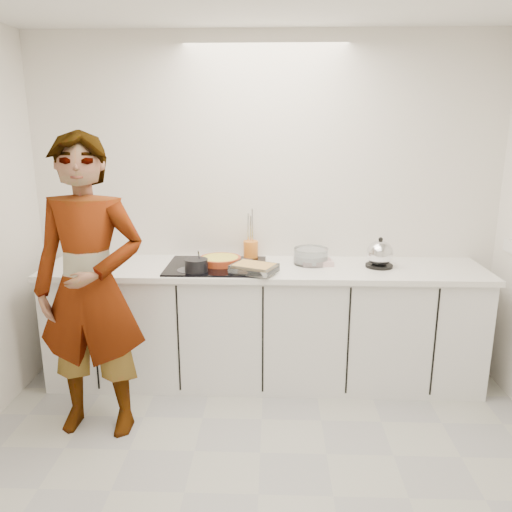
{
  "coord_description": "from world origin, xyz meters",
  "views": [
    {
      "loc": [
        0.07,
        -2.26,
        1.91
      ],
      "look_at": [
        -0.05,
        1.05,
        1.05
      ],
      "focal_mm": 35.0,
      "sensor_mm": 36.0,
      "label": 1
    }
  ],
  "objects_px": {
    "tart_dish": "(220,260)",
    "baking_dish": "(254,268)",
    "saucepan": "(196,265)",
    "kettle": "(380,255)",
    "utensil_crock": "(251,250)",
    "cook": "(90,289)",
    "mixing_bowl": "(311,257)",
    "hob": "(216,266)"
  },
  "relations": [
    {
      "from": "tart_dish",
      "to": "baking_dish",
      "type": "height_order",
      "value": "baking_dish"
    },
    {
      "from": "saucepan",
      "to": "kettle",
      "type": "bearing_deg",
      "value": 9.08
    },
    {
      "from": "utensil_crock",
      "to": "cook",
      "type": "relative_size",
      "value": 0.07
    },
    {
      "from": "kettle",
      "to": "tart_dish",
      "type": "bearing_deg",
      "value": 179.88
    },
    {
      "from": "saucepan",
      "to": "utensil_crock",
      "type": "relative_size",
      "value": 1.5
    },
    {
      "from": "tart_dish",
      "to": "mixing_bowl",
      "type": "bearing_deg",
      "value": 6.12
    },
    {
      "from": "baking_dish",
      "to": "mixing_bowl",
      "type": "relative_size",
      "value": 1.28
    },
    {
      "from": "hob",
      "to": "mixing_bowl",
      "type": "height_order",
      "value": "mixing_bowl"
    },
    {
      "from": "mixing_bowl",
      "to": "kettle",
      "type": "xyz_separation_m",
      "value": [
        0.5,
        -0.07,
        0.04
      ]
    },
    {
      "from": "hob",
      "to": "cook",
      "type": "height_order",
      "value": "cook"
    },
    {
      "from": "mixing_bowl",
      "to": "cook",
      "type": "xyz_separation_m",
      "value": [
        -1.4,
        -0.77,
        -0.02
      ]
    },
    {
      "from": "tart_dish",
      "to": "saucepan",
      "type": "relative_size",
      "value": 1.52
    },
    {
      "from": "tart_dish",
      "to": "cook",
      "type": "distance_m",
      "value": 1.01
    },
    {
      "from": "kettle",
      "to": "cook",
      "type": "distance_m",
      "value": 2.02
    },
    {
      "from": "hob",
      "to": "baking_dish",
      "type": "xyz_separation_m",
      "value": [
        0.29,
        -0.17,
        0.04
      ]
    },
    {
      "from": "saucepan",
      "to": "cook",
      "type": "distance_m",
      "value": 0.76
    },
    {
      "from": "saucepan",
      "to": "tart_dish",
      "type": "bearing_deg",
      "value": 55.68
    },
    {
      "from": "tart_dish",
      "to": "mixing_bowl",
      "type": "xyz_separation_m",
      "value": [
        0.68,
        0.07,
        0.01
      ]
    },
    {
      "from": "cook",
      "to": "kettle",
      "type": "bearing_deg",
      "value": 21.84
    },
    {
      "from": "mixing_bowl",
      "to": "saucepan",
      "type": "bearing_deg",
      "value": -160.82
    },
    {
      "from": "baking_dish",
      "to": "kettle",
      "type": "relative_size",
      "value": 1.59
    },
    {
      "from": "mixing_bowl",
      "to": "kettle",
      "type": "distance_m",
      "value": 0.5
    },
    {
      "from": "kettle",
      "to": "utensil_crock",
      "type": "distance_m",
      "value": 0.98
    },
    {
      "from": "tart_dish",
      "to": "baking_dish",
      "type": "xyz_separation_m",
      "value": [
        0.26,
        -0.22,
        0.0
      ]
    },
    {
      "from": "saucepan",
      "to": "mixing_bowl",
      "type": "xyz_separation_m",
      "value": [
        0.82,
        0.29,
        -0.0
      ]
    },
    {
      "from": "tart_dish",
      "to": "baking_dish",
      "type": "relative_size",
      "value": 0.89
    },
    {
      "from": "tart_dish",
      "to": "cook",
      "type": "xyz_separation_m",
      "value": [
        -0.73,
        -0.69,
        -0.0
      ]
    },
    {
      "from": "baking_dish",
      "to": "tart_dish",
      "type": "bearing_deg",
      "value": 140.43
    },
    {
      "from": "mixing_bowl",
      "to": "utensil_crock",
      "type": "relative_size",
      "value": 1.98
    },
    {
      "from": "baking_dish",
      "to": "saucepan",
      "type": "bearing_deg",
      "value": 179.73
    },
    {
      "from": "hob",
      "to": "baking_dish",
      "type": "height_order",
      "value": "baking_dish"
    },
    {
      "from": "kettle",
      "to": "cook",
      "type": "relative_size",
      "value": 0.12
    },
    {
      "from": "tart_dish",
      "to": "cook",
      "type": "relative_size",
      "value": 0.17
    },
    {
      "from": "mixing_bowl",
      "to": "cook",
      "type": "bearing_deg",
      "value": -151.37
    },
    {
      "from": "mixing_bowl",
      "to": "utensil_crock",
      "type": "xyz_separation_m",
      "value": [
        -0.46,
        0.13,
        0.02
      ]
    },
    {
      "from": "hob",
      "to": "mixing_bowl",
      "type": "xyz_separation_m",
      "value": [
        0.7,
        0.11,
        0.05
      ]
    },
    {
      "from": "baking_dish",
      "to": "kettle",
      "type": "height_order",
      "value": "kettle"
    },
    {
      "from": "hob",
      "to": "saucepan",
      "type": "xyz_separation_m",
      "value": [
        -0.12,
        -0.17,
        0.05
      ]
    },
    {
      "from": "mixing_bowl",
      "to": "cook",
      "type": "relative_size",
      "value": 0.15
    },
    {
      "from": "utensil_crock",
      "to": "baking_dish",
      "type": "bearing_deg",
      "value": -84.15
    },
    {
      "from": "utensil_crock",
      "to": "cook",
      "type": "height_order",
      "value": "cook"
    },
    {
      "from": "saucepan",
      "to": "baking_dish",
      "type": "xyz_separation_m",
      "value": [
        0.41,
        -0.0,
        -0.01
      ]
    }
  ]
}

